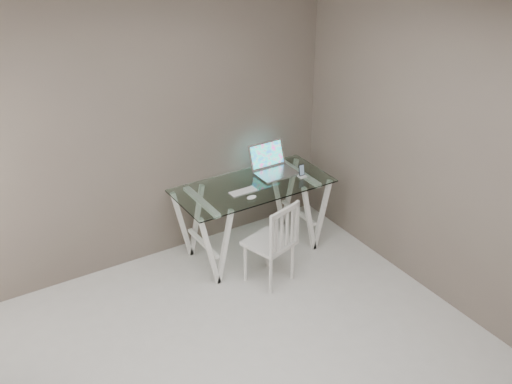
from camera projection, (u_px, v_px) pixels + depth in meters
room at (259, 197)px, 3.83m from camera, size 4.50×4.52×2.71m
desk at (253, 218)px, 6.24m from camera, size 1.50×0.70×0.75m
chair at (275, 240)px, 5.75m from camera, size 0.47×0.47×0.83m
laptop at (272, 165)px, 6.30m from camera, size 0.39×0.36×0.27m
keyboard at (243, 192)px, 5.95m from camera, size 0.28×0.12×0.01m
mouse at (252, 197)px, 5.82m from camera, size 0.10×0.06×0.03m
phone_dock at (302, 174)px, 6.21m from camera, size 0.07×0.07×0.13m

